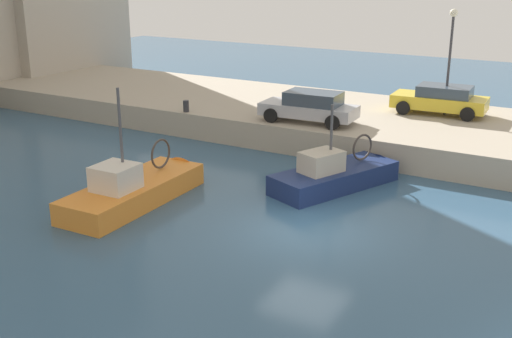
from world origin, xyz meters
The scene contains 8 objects.
water_surface centered at (0.00, 0.00, 0.00)m, with size 80.00×80.00×0.00m, color #335675.
quay_wall centered at (11.50, 0.00, 0.60)m, with size 9.00×56.00×1.20m, color #ADA08C.
fishing_boat_orange centered at (-0.46, 6.32, 0.11)m, with size 6.68×2.30×5.05m.
fishing_boat_navy centered at (4.50, 0.78, 0.11)m, with size 6.12×3.81×4.00m.
parked_car_yellow centered at (13.00, -0.57, 1.90)m, with size 2.18×4.37×1.36m.
parked_car_silver centered at (8.50, 4.03, 1.91)m, with size 2.12×4.37×1.38m.
mooring_bollard_north centered at (7.35, 10.00, 1.48)m, with size 0.28×0.28×0.55m, color #2D2D33.
quay_streetlamp centered at (13.00, -0.80, 4.45)m, with size 0.36×0.36×4.83m.
Camera 1 is at (-16.63, -7.87, 8.07)m, focal length 44.67 mm.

